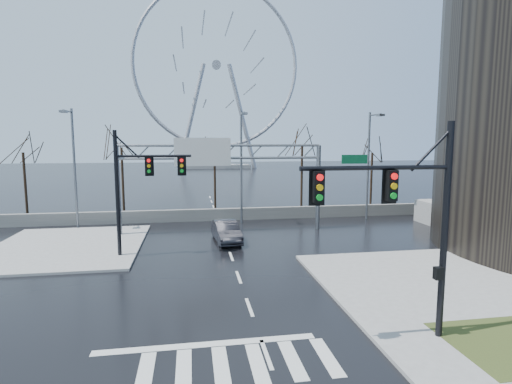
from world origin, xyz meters
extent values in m
plane|color=black|center=(0.00, 0.00, 0.00)|extent=(260.00, 260.00, 0.00)
cube|color=gray|center=(10.00, 2.00, 0.07)|extent=(12.00, 10.00, 0.15)
cube|color=gray|center=(-11.00, 12.00, 0.07)|extent=(10.00, 12.00, 0.15)
cube|color=slate|center=(0.00, 20.00, 0.55)|extent=(52.00, 0.50, 1.10)
cylinder|color=black|center=(6.50, -4.00, 4.00)|extent=(0.24, 0.24, 8.00)
cylinder|color=black|center=(3.80, -4.00, 6.40)|extent=(5.40, 0.16, 0.16)
cube|color=black|center=(4.30, -4.15, 5.80)|extent=(0.35, 0.28, 1.05)
cube|color=black|center=(1.70, -4.15, 5.80)|extent=(0.35, 0.28, 1.05)
cylinder|color=black|center=(-7.00, 9.00, 4.00)|extent=(0.24, 0.24, 8.00)
cylinder|color=black|center=(-4.70, 9.00, 6.40)|extent=(4.60, 0.16, 0.16)
cube|color=black|center=(-5.00, 8.85, 5.80)|extent=(0.35, 0.28, 1.05)
cube|color=black|center=(-3.00, 8.85, 5.80)|extent=(0.35, 0.28, 1.05)
cylinder|color=slate|center=(-8.00, 15.00, 3.50)|extent=(0.36, 0.36, 7.00)
cylinder|color=slate|center=(8.00, 15.00, 3.50)|extent=(0.36, 0.36, 7.00)
cylinder|color=slate|center=(0.00, 15.00, 7.00)|extent=(16.00, 0.20, 0.20)
cylinder|color=slate|center=(0.00, 15.00, 6.00)|extent=(16.00, 0.20, 0.20)
cube|color=#094A27|center=(-1.50, 14.85, 6.50)|extent=(4.20, 0.10, 2.00)
cube|color=silver|center=(-1.50, 14.79, 6.50)|extent=(4.40, 0.02, 2.20)
cylinder|color=slate|center=(-12.00, 18.50, 5.00)|extent=(0.20, 0.20, 10.00)
cylinder|color=slate|center=(-12.00, 17.40, 9.70)|extent=(0.12, 2.20, 0.12)
cube|color=slate|center=(-12.00, 16.40, 9.60)|extent=(0.50, 0.70, 0.18)
cylinder|color=slate|center=(2.00, 18.50, 5.00)|extent=(0.20, 0.20, 10.00)
cylinder|color=slate|center=(2.00, 17.40, 9.70)|extent=(0.12, 2.20, 0.12)
cube|color=slate|center=(2.00, 16.40, 9.60)|extent=(0.50, 0.70, 0.18)
cylinder|color=slate|center=(14.00, 18.50, 5.00)|extent=(0.20, 0.20, 10.00)
cylinder|color=slate|center=(14.00, 17.40, 9.70)|extent=(0.12, 2.20, 0.12)
cube|color=slate|center=(14.00, 16.40, 9.60)|extent=(0.50, 0.70, 0.18)
cylinder|color=black|center=(-18.00, 24.00, 3.15)|extent=(0.24, 0.24, 6.30)
cylinder|color=black|center=(-9.00, 23.50, 3.38)|extent=(0.24, 0.24, 6.75)
cylinder|color=black|center=(0.00, 24.50, 2.93)|extent=(0.24, 0.24, 5.85)
cylinder|color=black|center=(9.00, 23.50, 3.51)|extent=(0.24, 0.24, 7.02)
cylinder|color=black|center=(17.00, 24.00, 3.06)|extent=(0.24, 0.24, 6.12)
cube|color=gray|center=(5.00, 95.00, 0.50)|extent=(18.00, 6.00, 1.00)
torus|color=#B2B2B7|center=(5.00, 95.00, 28.00)|extent=(45.00, 1.00, 45.00)
cylinder|color=#B2B2B7|center=(5.00, 95.00, 28.00)|extent=(2.40, 1.50, 2.40)
cylinder|color=#B2B2B7|center=(-2.00, 95.00, 14.00)|extent=(8.28, 1.20, 28.82)
cylinder|color=#B2B2B7|center=(12.00, 95.00, 14.00)|extent=(8.28, 1.20, 28.82)
imported|color=black|center=(0.03, 11.86, 0.77)|extent=(2.05, 4.78, 1.53)
camera|label=1|loc=(-2.45, -16.72, 7.28)|focal=28.00mm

